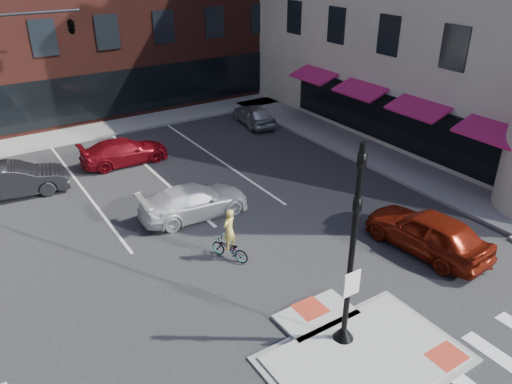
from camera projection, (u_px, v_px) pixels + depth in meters
ground at (352, 349)px, 14.09m from camera, size 120.00×120.00×0.00m
refuge_island at (359, 353)px, 13.87m from camera, size 5.40×4.65×0.13m
sidewalk_e at (374, 154)px, 26.79m from camera, size 3.00×24.00×0.15m
sidewalk_n at (151, 119)px, 31.98m from camera, size 26.00×3.00×0.15m
signal_pole at (350, 274)px, 13.32m from camera, size 0.60×0.60×5.98m
mast_arm_signal at (40, 40)px, 23.08m from camera, size 6.10×2.24×8.00m
red_sedan at (428, 232)px, 18.23m from camera, size 2.31×4.87×1.61m
white_pickup at (194, 201)px, 20.65m from camera, size 4.69×2.09×1.34m
bg_car_dark at (13, 180)px, 22.25m from camera, size 4.78×2.20×1.52m
bg_car_silver at (254, 115)px, 31.00m from camera, size 2.09×4.01×1.30m
bg_car_red at (124, 151)px, 25.59m from camera, size 4.51×1.94×1.29m
cyclist at (229, 243)px, 17.80m from camera, size 1.14×1.63×2.01m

